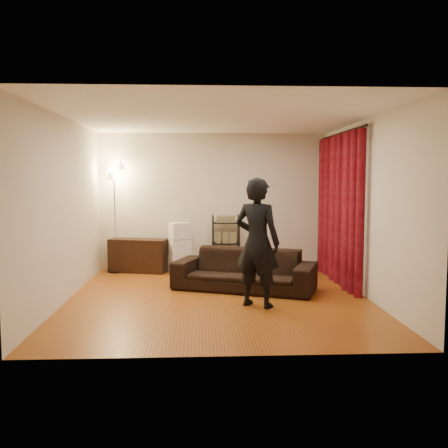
{
  "coord_description": "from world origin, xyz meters",
  "views": [
    {
      "loc": [
        -0.27,
        -7.42,
        1.79
      ],
      "look_at": [
        0.1,
        0.3,
        1.1
      ],
      "focal_mm": 40.0,
      "sensor_mm": 36.0,
      "label": 1
    }
  ],
  "objects": [
    {
      "name": "wall_right",
      "position": [
        2.25,
        0.0,
        1.35
      ],
      "size": [
        0.0,
        5.0,
        5.0
      ],
      "primitive_type": "plane",
      "rotation": [
        1.57,
        0.0,
        -1.57
      ],
      "color": "beige",
      "rests_on": "ground"
    },
    {
      "name": "floor",
      "position": [
        0.0,
        0.0,
        0.0
      ],
      "size": [
        5.0,
        5.0,
        0.0
      ],
      "primitive_type": "plane",
      "color": "#924F10",
      "rests_on": "ground"
    },
    {
      "name": "person",
      "position": [
        0.53,
        -0.51,
        0.91
      ],
      "size": [
        0.8,
        0.72,
        1.82
      ],
      "primitive_type": "imported",
      "rotation": [
        0.0,
        0.0,
        2.58
      ],
      "color": "black",
      "rests_on": "ground"
    },
    {
      "name": "wall_back",
      "position": [
        0.0,
        2.5,
        1.35
      ],
      "size": [
        5.0,
        0.0,
        5.0
      ],
      "primitive_type": "plane",
      "rotation": [
        1.57,
        0.0,
        0.0
      ],
      "color": "beige",
      "rests_on": "ground"
    },
    {
      "name": "floor_lamp",
      "position": [
        -1.91,
        2.22,
        1.04
      ],
      "size": [
        0.48,
        0.48,
        2.09
      ],
      "primitive_type": null,
      "rotation": [
        0.0,
        0.0,
        -0.36
      ],
      "color": "silver",
      "rests_on": "ground"
    },
    {
      "name": "wall_left",
      "position": [
        -2.25,
        0.0,
        1.35
      ],
      "size": [
        0.0,
        5.0,
        5.0
      ],
      "primitive_type": "plane",
      "rotation": [
        1.57,
        0.0,
        1.57
      ],
      "color": "beige",
      "rests_on": "ground"
    },
    {
      "name": "wire_shelf",
      "position": [
        0.23,
        2.21,
        0.55
      ],
      "size": [
        0.6,
        0.52,
        1.1
      ],
      "primitive_type": null,
      "rotation": [
        0.0,
        0.0,
        0.4
      ],
      "color": "black",
      "rests_on": "ground"
    },
    {
      "name": "storage_boxes",
      "position": [
        -0.67,
        2.16,
        0.48
      ],
      "size": [
        0.48,
        0.43,
        0.97
      ],
      "primitive_type": null,
      "rotation": [
        0.0,
        0.0,
        0.38
      ],
      "color": "silver",
      "rests_on": "ground"
    },
    {
      "name": "curtain_rod",
      "position": [
        2.15,
        1.12,
        2.58
      ],
      "size": [
        0.04,
        2.65,
        0.04
      ],
      "primitive_type": "cylinder",
      "rotation": [
        1.57,
        0.0,
        0.0
      ],
      "color": "black",
      "rests_on": "wall_right"
    },
    {
      "name": "curtain",
      "position": [
        2.13,
        1.12,
        1.28
      ],
      "size": [
        0.22,
        2.65,
        2.55
      ],
      "primitive_type": null,
      "color": "maroon",
      "rests_on": "ground"
    },
    {
      "name": "media_cabinet",
      "position": [
        -1.47,
        2.23,
        0.32
      ],
      "size": [
        1.17,
        0.67,
        0.64
      ],
      "primitive_type": "cube",
      "rotation": [
        0.0,
        0.0,
        -0.25
      ],
      "color": "black",
      "rests_on": "ground"
    },
    {
      "name": "ceiling",
      "position": [
        0.0,
        0.0,
        2.7
      ],
      "size": [
        5.0,
        5.0,
        0.0
      ],
      "primitive_type": "plane",
      "rotation": [
        3.14,
        0.0,
        0.0
      ],
      "color": "white",
      "rests_on": "ground"
    },
    {
      "name": "sofa",
      "position": [
        0.44,
        0.54,
        0.33
      ],
      "size": [
        2.42,
        1.63,
        0.66
      ],
      "primitive_type": "imported",
      "rotation": [
        0.0,
        0.0,
        -0.37
      ],
      "color": "black",
      "rests_on": "ground"
    },
    {
      "name": "wall_front",
      "position": [
        0.0,
        -2.5,
        1.35
      ],
      "size": [
        5.0,
        0.0,
        5.0
      ],
      "primitive_type": "plane",
      "rotation": [
        -1.57,
        0.0,
        0.0
      ],
      "color": "beige",
      "rests_on": "ground"
    }
  ]
}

